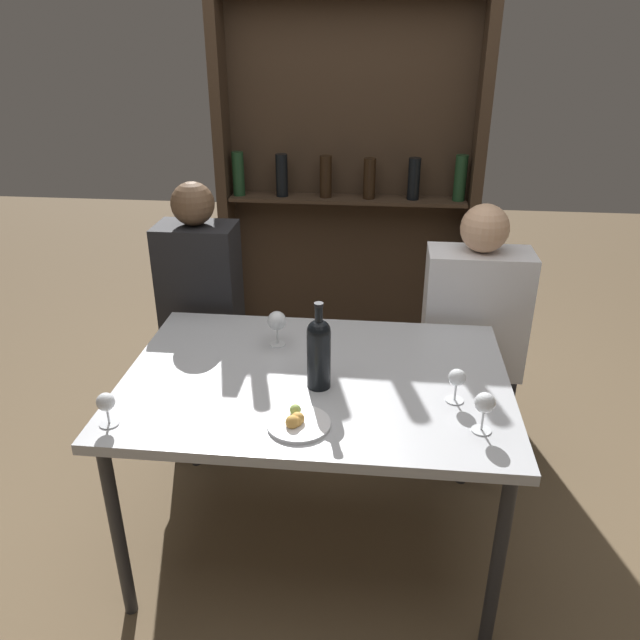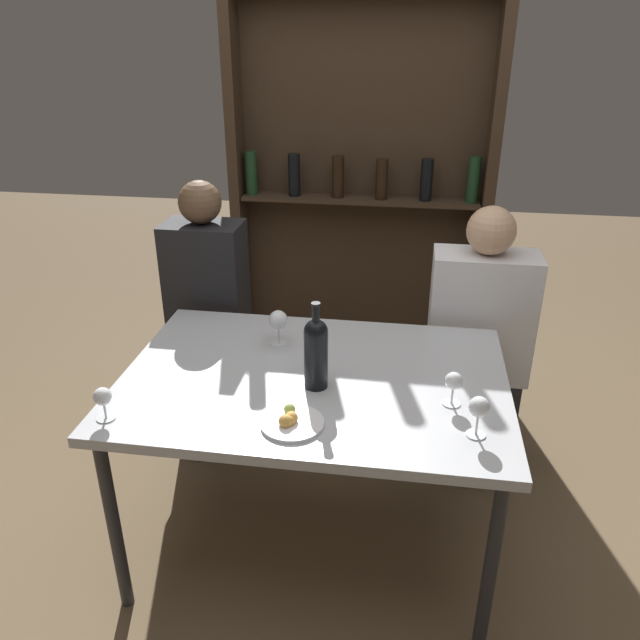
% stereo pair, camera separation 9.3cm
% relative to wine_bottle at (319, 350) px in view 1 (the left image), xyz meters
% --- Properties ---
extents(ground_plane, '(10.00, 10.00, 0.00)m').
position_rel_wine_bottle_xyz_m(ground_plane, '(-0.02, 0.06, -0.88)').
color(ground_plane, brown).
extents(dining_table, '(1.33, 0.93, 0.74)m').
position_rel_wine_bottle_xyz_m(dining_table, '(-0.02, 0.06, -0.20)').
color(dining_table, '#B7BABF').
rests_on(dining_table, ground_plane).
extents(wine_rack_wall, '(1.47, 0.21, 2.27)m').
position_rel_wine_bottle_xyz_m(wine_rack_wall, '(-0.02, 1.74, 0.27)').
color(wine_rack_wall, '#38281C').
rests_on(wine_rack_wall, ground_plane).
extents(wine_bottle, '(0.08, 0.08, 0.31)m').
position_rel_wine_bottle_xyz_m(wine_bottle, '(0.00, 0.00, 0.00)').
color(wine_bottle, black).
rests_on(wine_bottle, dining_table).
extents(wine_glass_0, '(0.06, 0.06, 0.13)m').
position_rel_wine_bottle_xyz_m(wine_glass_0, '(0.51, -0.20, -0.04)').
color(wine_glass_0, silver).
rests_on(wine_glass_0, dining_table).
extents(wine_glass_1, '(0.07, 0.07, 0.14)m').
position_rel_wine_bottle_xyz_m(wine_glass_1, '(-0.19, 0.28, -0.04)').
color(wine_glass_1, silver).
rests_on(wine_glass_1, dining_table).
extents(wine_glass_2, '(0.06, 0.06, 0.12)m').
position_rel_wine_bottle_xyz_m(wine_glass_2, '(0.45, -0.04, -0.06)').
color(wine_glass_2, silver).
rests_on(wine_glass_2, dining_table).
extents(wine_glass_3, '(0.06, 0.06, 0.11)m').
position_rel_wine_bottle_xyz_m(wine_glass_3, '(-0.61, -0.29, -0.06)').
color(wine_glass_3, silver).
rests_on(wine_glass_3, dining_table).
extents(food_plate_0, '(0.20, 0.20, 0.05)m').
position_rel_wine_bottle_xyz_m(food_plate_0, '(-0.04, -0.23, -0.12)').
color(food_plate_0, white).
rests_on(food_plate_0, dining_table).
extents(seated_person_left, '(0.34, 0.22, 1.26)m').
position_rel_wine_bottle_xyz_m(seated_person_left, '(-0.60, 0.69, -0.28)').
color(seated_person_left, '#26262B').
rests_on(seated_person_left, ground_plane).
extents(seated_person_right, '(0.43, 0.22, 1.20)m').
position_rel_wine_bottle_xyz_m(seated_person_right, '(0.60, 0.69, -0.32)').
color(seated_person_right, '#26262B').
rests_on(seated_person_right, ground_plane).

